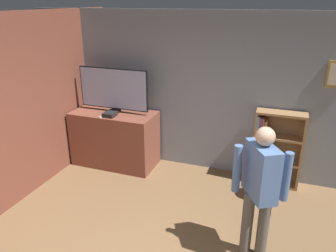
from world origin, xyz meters
TOP-DOWN VIEW (x-y plane):
  - wall_back at (0.01, 3.01)m, footprint 6.95×0.09m
  - wall_side_brick at (-2.51, 1.49)m, footprint 0.06×4.58m
  - tv_ledge at (-1.70, 2.58)m, footprint 1.48×0.71m
  - television at (-1.70, 2.63)m, footprint 1.27×0.22m
  - game_console at (-1.66, 2.38)m, footprint 0.19×0.21m
  - remote_loose at (-1.75, 2.32)m, footprint 0.10×0.14m
  - bookshelf at (1.00, 2.83)m, footprint 0.75×0.28m
  - person at (0.94, 1.05)m, footprint 0.61×0.51m
  - waste_bin at (0.91, 2.32)m, footprint 0.35×0.35m

SIDE VIEW (x-z plane):
  - waste_bin at x=0.91m, z-range 0.00..0.35m
  - tv_ledge at x=-1.70m, z-range 0.00..0.99m
  - bookshelf at x=1.00m, z-range 0.01..1.24m
  - person at x=0.94m, z-range 0.15..1.78m
  - remote_loose at x=-1.75m, z-range 0.99..1.01m
  - game_console at x=-1.66m, z-range 0.99..1.06m
  - wall_side_brick at x=-2.51m, z-range 0.00..2.70m
  - wall_back at x=0.01m, z-range 0.00..2.70m
  - television at x=-1.70m, z-range 1.00..1.78m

